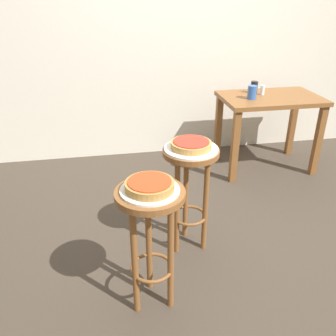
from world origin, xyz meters
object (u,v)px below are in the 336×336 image
dining_table (269,110)px  cup_far_edge (254,87)px  pizza_middle (191,145)px  stool_foreground (151,225)px  cup_near_edge (252,92)px  serving_plate_foreground (150,190)px  pizza_foreground (150,185)px  stool_middle (190,178)px  serving_plate_middle (191,149)px  condiment_shaker (263,90)px

dining_table → cup_far_edge: bearing=131.4°
pizza_middle → stool_foreground: bearing=-124.9°
stool_foreground → cup_near_edge: (1.15, 1.51, 0.26)m
cup_near_edge → pizza_middle: bearing=-128.3°
serving_plate_foreground → pizza_foreground: bearing=0.0°
serving_plate_foreground → dining_table: size_ratio=0.32×
stool_foreground → cup_near_edge: size_ratio=6.07×
stool_middle → serving_plate_middle: (-0.00, 0.00, 0.21)m
dining_table → pizza_middle: bearing=-133.5°
stool_middle → condiment_shaker: 1.54m
stool_middle → pizza_middle: (-0.00, 0.00, 0.24)m
stool_middle → serving_plate_middle: serving_plate_middle is taller
cup_near_edge → condiment_shaker: cup_near_edge is taller
condiment_shaker → dining_table: bearing=-45.2°
pizza_foreground → serving_plate_middle: 0.56m
pizza_foreground → pizza_middle: (0.32, 0.46, 0.00)m
cup_far_edge → condiment_shaker: cup_far_edge is taller
dining_table → condiment_shaker: bearing=134.8°
pizza_middle → condiment_shaker: condiment_shaker is taller
dining_table → condiment_shaker: size_ratio=10.35×
serving_plate_foreground → condiment_shaker: bearing=51.2°
serving_plate_middle → dining_table: size_ratio=0.37×
stool_foreground → stool_middle: same height
pizza_foreground → dining_table: size_ratio=0.27×
dining_table → stool_middle: bearing=-133.5°
pizza_foreground → serving_plate_foreground: bearing=180.0°
pizza_foreground → cup_far_edge: size_ratio=2.16×
pizza_foreground → cup_near_edge: bearing=52.7°
serving_plate_middle → stool_foreground: bearing=-124.9°
serving_plate_foreground → pizza_middle: (0.32, 0.46, 0.03)m
pizza_middle → cup_near_edge: 1.33m
stool_foreground → serving_plate_middle: 0.60m
cup_far_edge → condiment_shaker: (0.06, -0.07, -0.01)m
pizza_foreground → stool_middle: size_ratio=0.33×
pizza_middle → dining_table: (1.04, 1.10, -0.18)m
cup_far_edge → serving_plate_middle: bearing=-126.8°
stool_foreground → serving_plate_foreground: 0.21m
stool_middle → cup_near_edge: bearing=51.7°
stool_foreground → pizza_foreground: 0.24m
serving_plate_foreground → stool_middle: bearing=55.1°
pizza_foreground → condiment_shaker: 2.08m
dining_table → condiment_shaker: condiment_shaker is taller
pizza_foreground → pizza_middle: same height
serving_plate_foreground → pizza_middle: 0.56m
serving_plate_middle → pizza_middle: size_ratio=1.34×
pizza_foreground → stool_middle: (0.32, 0.46, -0.24)m
serving_plate_middle → pizza_middle: bearing=0.0°
stool_foreground → cup_near_edge: bearing=52.7°
pizza_middle → cup_far_edge: cup_far_edge is taller
dining_table → cup_near_edge: bearing=-166.2°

